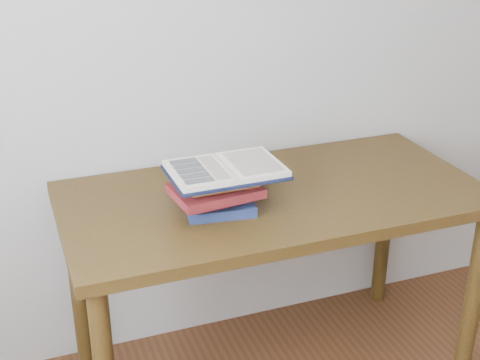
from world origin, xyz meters
name	(u,v)px	position (x,y,z in m)	size (l,w,h in m)	color
desk	(273,218)	(-0.07, 1.38, 0.65)	(1.40, 0.70, 0.75)	#432E10
book_stack	(217,193)	(-0.29, 1.32, 0.81)	(0.28, 0.21, 0.12)	#161944
open_book	(226,170)	(-0.26, 1.33, 0.88)	(0.35, 0.25, 0.03)	black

